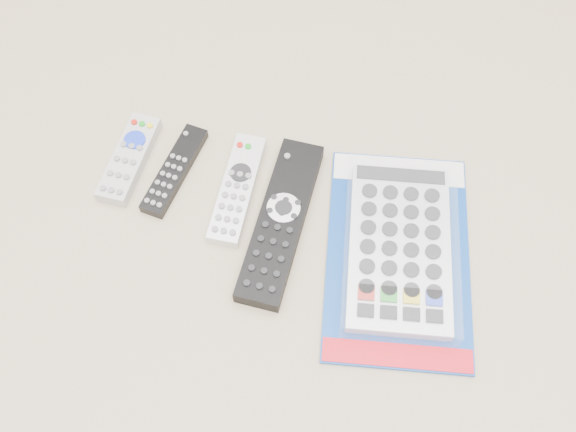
% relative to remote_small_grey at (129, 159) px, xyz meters
% --- Properties ---
extents(remote_small_grey, '(0.05, 0.15, 0.02)m').
position_rel_remote_small_grey_xyz_m(remote_small_grey, '(0.00, 0.00, 0.00)').
color(remote_small_grey, '#A6A6A9').
rests_on(remote_small_grey, ground).
extents(remote_slim_black, '(0.06, 0.16, 0.02)m').
position_rel_remote_small_grey_xyz_m(remote_slim_black, '(0.07, -0.00, -0.00)').
color(remote_slim_black, black).
rests_on(remote_slim_black, ground).
extents(remote_silver_dvd, '(0.05, 0.18, 0.02)m').
position_rel_remote_small_grey_xyz_m(remote_silver_dvd, '(0.17, -0.02, -0.00)').
color(remote_silver_dvd, silver).
rests_on(remote_silver_dvd, ground).
extents(remote_large_black, '(0.07, 0.26, 0.03)m').
position_rel_remote_small_grey_xyz_m(remote_large_black, '(0.24, -0.05, 0.00)').
color(remote_large_black, black).
rests_on(remote_large_black, ground).
extents(jumbo_remote_packaged, '(0.23, 0.34, 0.04)m').
position_rel_remote_small_grey_xyz_m(jumbo_remote_packaged, '(0.41, -0.06, 0.01)').
color(jumbo_remote_packaged, '#0D3C93').
rests_on(jumbo_remote_packaged, ground).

